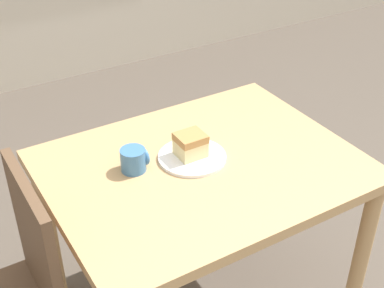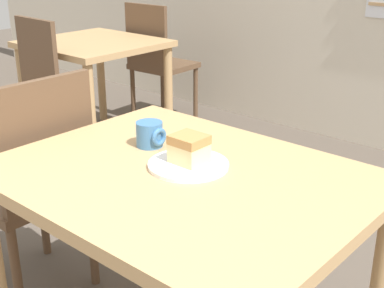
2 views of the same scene
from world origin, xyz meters
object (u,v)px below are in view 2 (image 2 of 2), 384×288
object	(u,v)px
chair_far_corner	(24,91)
cake_slice	(189,149)
chair_near_window	(34,182)
coffee_mug	(150,134)
dining_table_near	(182,204)
dining_table_far	(94,58)
plate	(188,165)
chair_far_opposite	(158,60)

from	to	relation	value
chair_far_corner	cake_slice	world-z (taller)	chair_far_corner
cake_slice	chair_far_corner	bearing A→B (deg)	162.22
chair_near_window	coffee_mug	bearing A→B (deg)	104.58
dining_table_near	dining_table_far	bearing A→B (deg)	147.31
chair_far_corner	plate	bearing A→B (deg)	-16.43
dining_table_far	chair_near_window	distance (m)	1.76
chair_far_opposite	coffee_mug	distance (m)	2.44
chair_near_window	plate	size ratio (longest dim) A/B	3.85
chair_near_window	plate	bearing A→B (deg)	97.13
chair_far_corner	chair_near_window	bearing A→B (deg)	-29.42
chair_far_opposite	plate	bearing A→B (deg)	134.26
dining_table_far	chair_far_opposite	bearing A→B (deg)	87.76
chair_near_window	chair_far_opposite	distance (m)	2.21
dining_table_near	coffee_mug	bearing A→B (deg)	157.84
plate	coffee_mug	world-z (taller)	coffee_mug
chair_far_corner	chair_far_opposite	distance (m)	1.17
chair_far_corner	chair_far_opposite	xyz separation A→B (m)	(-0.02, 1.17, 0.00)
cake_slice	coffee_mug	distance (m)	0.20
dining_table_near	cake_slice	xyz separation A→B (m)	(-0.02, 0.05, 0.16)
dining_table_near	cake_slice	size ratio (longest dim) A/B	10.82
dining_table_far	chair_far_opposite	size ratio (longest dim) A/B	0.90
dining_table_near	plate	size ratio (longest dim) A/B	4.43
chair_near_window	cake_slice	xyz separation A→B (m)	(0.71, 0.10, 0.29)
dining_table_far	cake_slice	size ratio (longest dim) A/B	8.43
plate	coffee_mug	bearing A→B (deg)	167.85
chair_far_opposite	dining_table_far	bearing A→B (deg)	85.29
chair_near_window	cake_slice	world-z (taller)	chair_near_window
dining_table_near	chair_far_opposite	bearing A→B (deg)	136.24
cake_slice	chair_far_opposite	bearing A→B (deg)	136.80
dining_table_far	chair_far_corner	bearing A→B (deg)	-85.76
plate	coffee_mug	xyz separation A→B (m)	(-0.20, 0.04, 0.03)
chair_far_corner	coffee_mug	world-z (taller)	chair_far_corner
dining_table_near	plate	xyz separation A→B (m)	(-0.01, 0.04, 0.11)
chair_far_opposite	cake_slice	xyz separation A→B (m)	(1.89, -1.77, 0.29)
dining_table_far	coffee_mug	size ratio (longest dim) A/B	8.83
plate	chair_far_opposite	bearing A→B (deg)	136.73
chair_far_corner	cake_slice	distance (m)	1.98
dining_table_near	chair_far_corner	distance (m)	2.00
chair_near_window	coffee_mug	world-z (taller)	chair_near_window
dining_table_near	chair_far_corner	size ratio (longest dim) A/B	1.15
dining_table_near	chair_near_window	xyz separation A→B (m)	(-0.73, -0.04, -0.14)
plate	cake_slice	world-z (taller)	cake_slice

